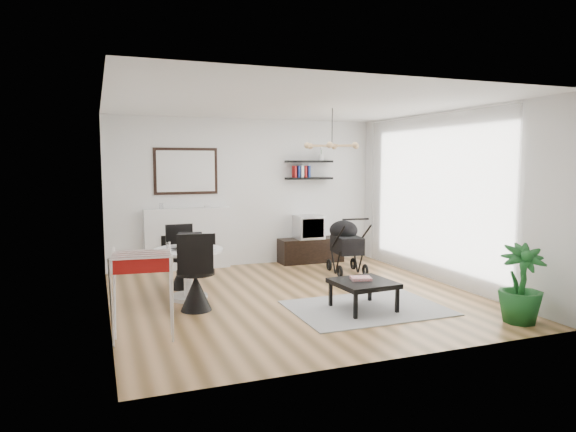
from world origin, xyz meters
name	(u,v)px	position (x,y,z in m)	size (l,w,h in m)	color
floor	(295,297)	(0.00, 0.00, 0.00)	(5.00, 5.00, 0.00)	brown
ceiling	(296,104)	(0.00, 0.00, 2.70)	(5.00, 5.00, 0.00)	white
wall_back	(246,192)	(0.00, 2.50, 1.35)	(5.00, 5.00, 0.00)	white
wall_left	(106,208)	(-2.50, 0.00, 1.35)	(5.00, 5.00, 0.00)	white
wall_right	(444,198)	(2.50, 0.00, 1.35)	(5.00, 5.00, 0.00)	white
sheer_curtain	(431,197)	(2.40, 0.20, 1.35)	(0.04, 3.60, 2.60)	white
fireplace	(188,231)	(-1.10, 2.42, 0.69)	(1.50, 0.17, 2.16)	white
shelf_lower	(309,178)	(1.21, 2.37, 1.60)	(0.90, 0.25, 0.04)	black
shelf_upper	(309,161)	(1.21, 2.37, 1.92)	(0.90, 0.25, 0.04)	black
pendant_lamp	(332,146)	(0.70, 0.30, 2.15)	(0.90, 0.90, 0.10)	tan
tv_console	(311,250)	(1.21, 2.28, 0.23)	(1.22, 0.43, 0.46)	black
crt_tv	(309,227)	(1.17, 2.27, 0.68)	(0.51, 0.44, 0.44)	silver
dining_table	(188,266)	(-1.44, 0.42, 0.47)	(0.97, 0.97, 0.71)	white
laptop	(183,249)	(-1.50, 0.40, 0.72)	(0.30, 0.19, 0.02)	black
black_bag	(190,240)	(-1.37, 0.60, 0.81)	(0.33, 0.20, 0.20)	black
newspaper	(202,249)	(-1.26, 0.30, 0.71)	(0.30, 0.25, 0.01)	silver
drinking_glass	(169,245)	(-1.68, 0.55, 0.76)	(0.06, 0.06, 0.10)	white
chair_far	(182,268)	(-1.42, 1.08, 0.30)	(0.46, 0.47, 0.96)	black
chair_near	(196,286)	(-1.45, -0.19, 0.32)	(0.51, 0.53, 1.03)	black
drying_rack	(143,295)	(-2.18, -1.11, 0.51)	(0.70, 0.66, 0.96)	white
stroller	(346,248)	(1.42, 1.22, 0.43)	(0.60, 0.86, 1.01)	black
rug	(367,308)	(0.66, -0.88, 0.01)	(1.97, 1.43, 0.01)	#959595
coffee_table	(363,284)	(0.58, -0.92, 0.34)	(0.77, 0.77, 0.37)	black
magazines	(361,278)	(0.59, -0.84, 0.40)	(0.26, 0.20, 0.04)	#C2303A
potted_plant	(521,284)	(2.08, -2.03, 0.47)	(0.53, 0.53, 0.94)	#16501D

